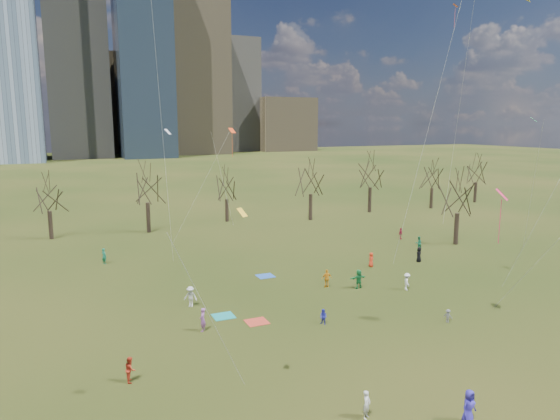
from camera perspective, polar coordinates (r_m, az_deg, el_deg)
name	(u,v)px	position (r m, az deg, el deg)	size (l,w,h in m)	color
ground	(351,338)	(35.50, 8.10, -14.31)	(500.00, 500.00, 0.00)	black
downtown_skyline	(90,66)	(239.74, -20.88, 15.09)	(212.50, 78.00, 118.00)	slate
bare_tree_row	(203,187)	(67.38, -8.78, 2.61)	(113.04, 29.80, 9.50)	black
blanket_teal	(223,316)	(39.03, -6.48, -11.96)	(1.60, 1.50, 0.03)	teal
blanket_navy	(265,276)	(48.36, -1.68, -7.55)	(1.60, 1.50, 0.03)	#2553B1
blanket_crimson	(257,322)	(37.79, -2.67, -12.65)	(1.60, 1.50, 0.03)	#BE3926
person_0	(469,406)	(27.73, 20.77, -20.25)	(0.83, 0.54, 1.70)	#3127AC
person_1	(367,404)	(26.89, 9.87, -21.05)	(0.53, 0.35, 1.45)	silver
person_2	(130,369)	(30.84, -16.73, -17.03)	(0.72, 0.56, 1.48)	#B52E19
person_3	(448,316)	(39.50, 18.64, -11.39)	(0.65, 0.38, 1.01)	slate
person_4	(327,278)	(45.17, 5.38, -7.79)	(0.96, 0.40, 1.64)	orange
person_5	(359,279)	(45.26, 8.98, -7.78)	(1.59, 0.51, 1.72)	#1C7F3C
person_6	(419,255)	(54.99, 15.60, -4.93)	(0.78, 0.51, 1.59)	black
person_7	(203,320)	(36.36, -8.83, -12.27)	(0.62, 0.41, 1.70)	#9854A8
person_8	(323,317)	(37.27, 4.98, -12.07)	(0.57, 0.44, 1.16)	#2A2DB9
person_9	(191,296)	(41.05, -10.19, -9.71)	(1.08, 0.62, 1.68)	silver
person_10	(401,233)	(65.17, 13.63, -2.63)	(0.83, 0.35, 1.42)	#B31935
person_12	(371,260)	(52.05, 10.36, -5.60)	(0.73, 0.48, 1.50)	red
person_13	(104,256)	(55.37, -19.46, -4.98)	(0.61, 0.40, 1.67)	#1B7D5B
person_14	(419,243)	(60.11, 15.55, -3.67)	(0.78, 0.61, 1.60)	#19724C
person_15	(407,282)	(45.67, 14.30, -7.93)	(0.99, 0.57, 1.53)	silver
kites_airborne	(314,134)	(44.78, 3.91, 8.61)	(63.65, 42.48, 30.56)	yellow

